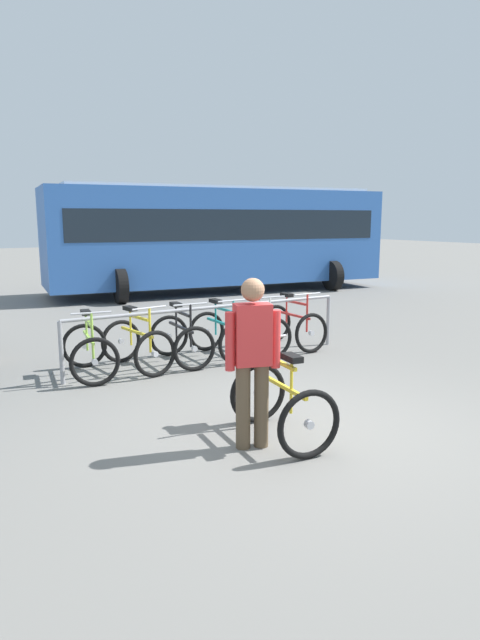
{
  "coord_description": "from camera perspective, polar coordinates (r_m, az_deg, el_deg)",
  "views": [
    {
      "loc": [
        -3.49,
        -4.33,
        2.17
      ],
      "look_at": [
        -0.23,
        1.14,
        1.0
      ],
      "focal_mm": 30.95,
      "sensor_mm": 36.0,
      "label": 1
    }
  ],
  "objects": [
    {
      "name": "racked_bike_teal",
      "position": [
        8.72,
        -1.95,
        -1.51
      ],
      "size": [
        0.66,
        1.08,
        0.97
      ],
      "color": "black",
      "rests_on": "ground"
    },
    {
      "name": "person_with_featured_bike",
      "position": [
        5.18,
        1.3,
        -3.72
      ],
      "size": [
        0.51,
        0.29,
        1.64
      ],
      "color": "brown",
      "rests_on": "ground"
    },
    {
      "name": "racked_bike_black",
      "position": [
        8.41,
        -6.12,
        -2.01
      ],
      "size": [
        0.71,
        1.12,
        0.97
      ],
      "color": "black",
      "rests_on": "ground"
    },
    {
      "name": "racked_bike_white",
      "position": [
        9.07,
        1.91,
        -1.04
      ],
      "size": [
        0.76,
        1.15,
        0.97
      ],
      "color": "black",
      "rests_on": "ground"
    },
    {
      "name": "ground_plane",
      "position": [
        5.97,
        7.67,
        -10.99
      ],
      "size": [
        80.0,
        80.0,
        0.0
      ],
      "primitive_type": "plane",
      "color": "slate"
    },
    {
      "name": "racked_bike_red",
      "position": [
        9.47,
        5.47,
        -0.6
      ],
      "size": [
        0.67,
        1.12,
        0.98
      ],
      "color": "black",
      "rests_on": "ground"
    },
    {
      "name": "racked_bike_yellow",
      "position": [
        8.15,
        -10.58,
        -2.54
      ],
      "size": [
        0.8,
        1.17,
        0.97
      ],
      "color": "black",
      "rests_on": "ground"
    },
    {
      "name": "featured_bicycle",
      "position": [
        5.6,
        3.71,
        -7.12
      ],
      "size": [
        0.76,
        1.23,
        1.09
      ],
      "color": "black",
      "rests_on": "ground"
    },
    {
      "name": "bike_rack_rail",
      "position": [
        8.39,
        -2.83,
        0.32
      ],
      "size": [
        4.61,
        0.09,
        0.88
      ],
      "color": "#99999E",
      "rests_on": "ground"
    },
    {
      "name": "bus_distant",
      "position": [
        16.66,
        -2.22,
        8.95
      ],
      "size": [
        10.22,
        4.15,
        3.08
      ],
      "color": "#3366B7",
      "rests_on": "ground"
    },
    {
      "name": "racked_bike_lime",
      "position": [
        7.94,
        -15.32,
        -3.08
      ],
      "size": [
        0.8,
        1.17,
        0.97
      ],
      "color": "black",
      "rests_on": "ground"
    }
  ]
}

